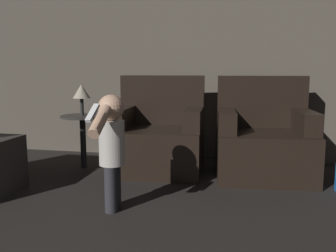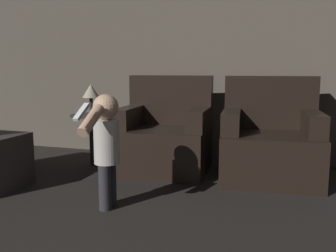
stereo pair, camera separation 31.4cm
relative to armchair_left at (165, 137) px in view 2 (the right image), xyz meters
The scene contains 6 objects.
wall_back 1.23m from the armchair_left, 58.19° to the left, with size 8.40×0.05×2.60m.
armchair_left is the anchor object (origin of this frame).
armchair_right 1.03m from the armchair_left, ahead, with size 0.95×0.86×0.96m.
person_toddler 1.16m from the armchair_left, 93.98° to the right, with size 0.19×0.58×0.85m.
side_table 0.81m from the armchair_left, behind, with size 0.45×0.45×0.55m.
lamp 0.92m from the armchair_left, behind, with size 0.18×0.18×0.32m.
Camera 2 is at (0.76, 0.30, 1.03)m, focal length 40.00 mm.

